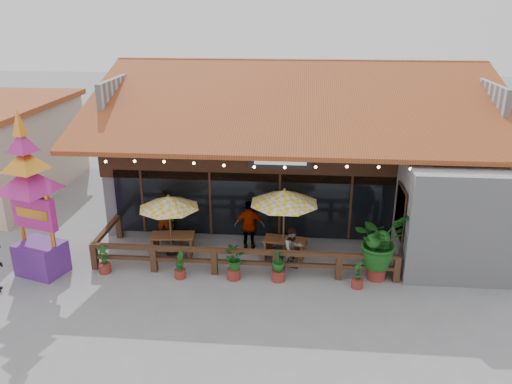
# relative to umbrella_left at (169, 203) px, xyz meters

# --- Properties ---
(ground) EXTENTS (100.00, 100.00, 0.00)m
(ground) POSITION_rel_umbrella_left_xyz_m (4.22, -0.73, -1.95)
(ground) COLOR gray
(ground) RESTS_ON ground
(restaurant_building) EXTENTS (15.50, 14.73, 6.09)m
(restaurant_building) POSITION_rel_umbrella_left_xyz_m (4.48, 5.89, 0.25)
(restaurant_building) COLOR #B7B7BC
(restaurant_building) RESTS_ON ground
(patio_railing) EXTENTS (10.00, 2.60, 0.92)m
(patio_railing) POSITION_rel_umbrella_left_xyz_m (1.96, -0.99, -1.34)
(patio_railing) COLOR #49301A
(patio_railing) RESTS_ON ground
(umbrella_left) EXTENTS (2.34, 2.34, 2.24)m
(umbrella_left) POSITION_rel_umbrella_left_xyz_m (0.00, 0.00, 0.00)
(umbrella_left) COLOR brown
(umbrella_left) RESTS_ON ground
(umbrella_right) EXTENTS (3.07, 3.07, 2.52)m
(umbrella_right) POSITION_rel_umbrella_left_xyz_m (3.90, 0.20, 0.25)
(umbrella_right) COLOR brown
(umbrella_right) RESTS_ON ground
(picnic_table_left) EXTENTS (1.64, 1.45, 0.73)m
(picnic_table_left) POSITION_rel_umbrella_left_xyz_m (0.04, 0.04, -1.46)
(picnic_table_left) COLOR brown
(picnic_table_left) RESTS_ON ground
(picnic_table_right) EXTENTS (1.64, 1.48, 0.70)m
(picnic_table_right) POSITION_rel_umbrella_left_xyz_m (3.95, 0.09, -1.48)
(picnic_table_right) COLOR brown
(picnic_table_right) RESTS_ON ground
(thai_sign_tower) EXTENTS (2.69, 2.69, 5.80)m
(thai_sign_tower) POSITION_rel_umbrella_left_xyz_m (-3.88, -1.63, 1.11)
(thai_sign_tower) COLOR #5A2484
(thai_sign_tower) RESTS_ON ground
(tropical_plant) EXTENTS (2.15, 2.14, 2.25)m
(tropical_plant) POSITION_rel_umbrella_left_xyz_m (6.92, -1.07, -0.66)
(tropical_plant) COLOR maroon
(tropical_plant) RESTS_ON ground
(diner_a) EXTENTS (0.73, 0.51, 1.91)m
(diner_a) POSITION_rel_umbrella_left_xyz_m (-0.44, 0.96, -1.00)
(diner_a) COLOR #381F12
(diner_a) RESTS_ON ground
(diner_b) EXTENTS (0.93, 0.90, 1.51)m
(diner_b) POSITION_rel_umbrella_left_xyz_m (4.23, -0.75, -1.20)
(diner_b) COLOR #381F12
(diner_b) RESTS_ON ground
(diner_c) EXTENTS (1.08, 0.47, 1.83)m
(diner_c) POSITION_rel_umbrella_left_xyz_m (2.69, 0.63, -1.04)
(diner_c) COLOR #381F12
(diner_c) RESTS_ON ground
(planter_a) EXTENTS (0.41, 0.39, 0.96)m
(planter_a) POSITION_rel_umbrella_left_xyz_m (-1.87, -1.45, -1.55)
(planter_a) COLOR maroon
(planter_a) RESTS_ON ground
(planter_b) EXTENTS (0.36, 0.38, 0.89)m
(planter_b) POSITION_rel_umbrella_left_xyz_m (0.66, -1.58, -1.55)
(planter_b) COLOR maroon
(planter_b) RESTS_ON ground
(planter_c) EXTENTS (0.79, 0.74, 1.07)m
(planter_c) POSITION_rel_umbrella_left_xyz_m (2.38, -1.49, -1.35)
(planter_c) COLOR maroon
(planter_c) RESTS_ON ground
(planter_d) EXTENTS (0.50, 0.50, 1.06)m
(planter_d) POSITION_rel_umbrella_left_xyz_m (3.80, -1.47, -1.44)
(planter_d) COLOR maroon
(planter_d) RESTS_ON ground
(planter_e) EXTENTS (0.36, 0.36, 0.87)m
(planter_e) POSITION_rel_umbrella_left_xyz_m (6.26, -1.69, -1.59)
(planter_e) COLOR maroon
(planter_e) RESTS_ON ground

